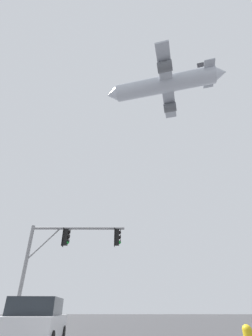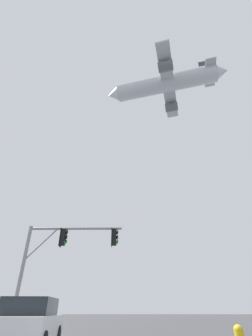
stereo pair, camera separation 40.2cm
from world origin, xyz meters
name	(u,v)px [view 1 (the left image)]	position (x,y,z in m)	size (l,w,h in m)	color
signal_pole_near	(63,249)	(-3.59, 8.18, 4.17)	(5.55, 0.53, 5.52)	gray
airplane	(164,85)	(8.67, 32.59, 47.27)	(28.40, 21.94, 7.77)	#B7BCC6
parked_car	(35,322)	(-3.29, 4.57, 0.83)	(2.24, 4.27, 1.60)	silver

